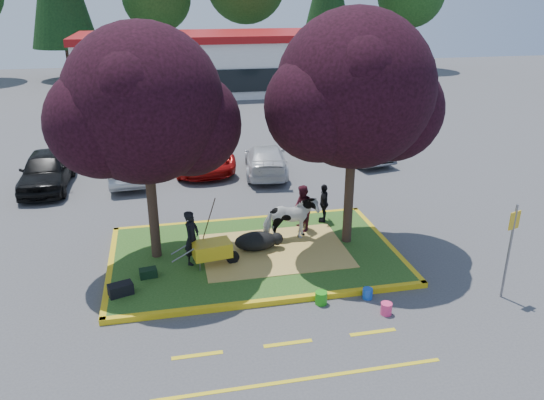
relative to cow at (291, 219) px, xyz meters
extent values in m
plane|color=#424244|center=(-1.23, -0.62, -0.84)|extent=(90.00, 90.00, 0.00)
cube|color=#224C18|center=(-1.23, -0.62, -0.76)|extent=(8.00, 5.00, 0.15)
cube|color=yellow|center=(-1.23, -3.20, -0.76)|extent=(8.30, 0.16, 0.15)
cube|color=yellow|center=(-1.23, 1.96, -0.76)|extent=(8.30, 0.16, 0.15)
cube|color=yellow|center=(-5.31, -0.62, -0.76)|extent=(0.16, 5.30, 0.15)
cube|color=yellow|center=(2.85, -0.62, -0.76)|extent=(0.16, 5.30, 0.15)
cube|color=#D3B457|center=(-0.63, -0.62, -0.68)|extent=(4.20, 3.00, 0.01)
cylinder|color=black|center=(-4.03, -0.22, 1.08)|extent=(0.28, 0.28, 3.53)
sphere|color=black|center=(-4.03, -0.22, 3.72)|extent=(4.20, 4.20, 4.20)
sphere|color=black|center=(-2.88, -0.02, 3.09)|extent=(2.86, 2.86, 2.86)
sphere|color=black|center=(-5.08, -0.52, 3.34)|extent=(2.86, 2.86, 2.86)
cylinder|color=black|center=(1.67, -0.42, 1.16)|extent=(0.28, 0.28, 3.70)
sphere|color=black|center=(1.67, -0.42, 3.93)|extent=(4.40, 4.40, 4.40)
sphere|color=black|center=(2.88, -0.22, 3.27)|extent=(2.99, 2.99, 2.99)
sphere|color=black|center=(0.57, -0.72, 3.54)|extent=(2.99, 2.99, 2.99)
cube|color=yellow|center=(-3.23, -4.82, -0.84)|extent=(1.10, 0.12, 0.01)
cube|color=yellow|center=(-1.23, -4.82, -0.84)|extent=(1.10, 0.12, 0.01)
cube|color=yellow|center=(0.77, -4.82, -0.84)|extent=(1.10, 0.12, 0.01)
cube|color=yellow|center=(-1.23, -6.02, -0.84)|extent=(6.00, 0.10, 0.01)
cube|color=silver|center=(0.77, 27.38, 1.16)|extent=(20.00, 8.00, 4.00)
cube|color=maroon|center=(0.77, 27.38, 3.31)|extent=(20.40, 8.40, 0.50)
cube|color=black|center=(0.77, 23.33, 0.56)|extent=(19.00, 0.10, 1.60)
cylinder|color=black|center=(-11.23, 36.38, 1.12)|extent=(0.44, 0.44, 3.92)
cylinder|color=black|center=(-3.23, 37.88, 0.70)|extent=(0.44, 0.44, 3.08)
cylinder|color=black|center=(4.77, 36.88, 0.98)|extent=(0.44, 0.44, 3.64)
cylinder|color=black|center=(12.77, 37.38, 0.91)|extent=(0.44, 0.44, 3.50)
cylinder|color=black|center=(20.77, 36.38, 0.77)|extent=(0.44, 0.44, 3.22)
imported|color=silver|center=(0.00, 0.00, 0.00)|extent=(1.67, 0.84, 1.38)
ellipsoid|color=black|center=(-1.15, -0.44, -0.41)|extent=(1.43, 1.09, 0.55)
imported|color=black|center=(-3.03, -0.88, 0.09)|extent=(0.61, 0.68, 1.56)
imported|color=#4A1522|center=(0.53, 0.60, 0.06)|extent=(0.64, 0.79, 1.50)
imported|color=black|center=(1.41, 1.16, -0.04)|extent=(0.56, 0.82, 1.29)
cylinder|color=black|center=(-1.94, -1.15, -0.50)|extent=(0.38, 0.13, 0.37)
cylinder|color=slate|center=(-2.88, -1.38, -0.55)|extent=(0.04, 0.04, 0.27)
cylinder|color=slate|center=(-2.88, -0.92, -0.55)|extent=(0.04, 0.04, 0.27)
cube|color=gold|center=(-2.52, -1.15, -0.19)|extent=(1.12, 0.77, 0.42)
cylinder|color=slate|center=(-3.30, -1.38, -0.17)|extent=(0.68, 0.14, 0.34)
cylinder|color=slate|center=(-3.30, -0.92, -0.17)|extent=(0.68, 0.14, 0.34)
cube|color=black|center=(-4.93, -2.21, -0.54)|extent=(0.67, 0.49, 0.30)
cube|color=black|center=(-4.26, -1.44, -0.57)|extent=(0.49, 0.34, 0.24)
cylinder|color=slate|center=(4.55, -4.06, 0.43)|extent=(0.06, 0.06, 2.54)
cube|color=gold|center=(4.55, -4.06, 1.29)|extent=(0.35, 0.14, 0.46)
cylinder|color=#239E18|center=(-0.05, -3.42, -0.68)|extent=(0.40, 0.40, 0.33)
cylinder|color=#FC3877|center=(1.36, -4.19, -0.69)|extent=(0.37, 0.37, 0.30)
cylinder|color=blue|center=(1.18, -3.42, -0.70)|extent=(0.30, 0.30, 0.27)
imported|color=black|center=(-8.20, 6.93, -0.11)|extent=(1.73, 4.30, 1.47)
imported|color=#A0A3A8|center=(-5.08, 7.32, -0.13)|extent=(1.70, 4.39, 1.43)
imported|color=#AA100E|center=(-2.15, 8.39, -0.10)|extent=(3.07, 5.57, 1.48)
imported|color=silver|center=(0.60, 6.91, -0.22)|extent=(2.31, 4.45, 1.23)
imported|color=slate|center=(5.08, 8.31, -0.06)|extent=(2.50, 4.94, 1.55)
camera|label=1|loc=(-3.59, -14.30, 6.43)|focal=35.00mm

